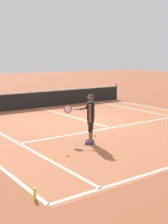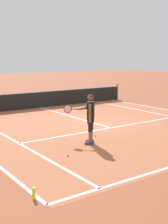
% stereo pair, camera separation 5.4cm
% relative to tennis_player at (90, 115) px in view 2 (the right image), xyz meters
% --- Properties ---
extents(ground_plane, '(80.00, 80.00, 0.00)m').
position_rel_tennis_player_xyz_m(ground_plane, '(2.10, 2.79, -0.99)').
color(ground_plane, '#9E5133').
extents(court_inner_surface, '(10.98, 11.34, 0.00)m').
position_rel_tennis_player_xyz_m(court_inner_surface, '(2.10, 2.32, -0.99)').
color(court_inner_surface, '#B2603D').
rests_on(court_inner_surface, ground).
extents(line_service, '(8.23, 0.10, 0.01)m').
position_rel_tennis_player_xyz_m(line_service, '(2.10, 1.39, -0.99)').
color(line_service, white).
rests_on(line_service, ground).
extents(line_centre_service, '(0.10, 6.40, 0.01)m').
position_rel_tennis_player_xyz_m(line_centre_service, '(2.10, 4.59, -0.99)').
color(line_centre_service, white).
rests_on(line_centre_service, ground).
extents(line_singles_left, '(0.10, 10.94, 0.01)m').
position_rel_tennis_player_xyz_m(line_singles_left, '(-2.02, 2.32, -0.99)').
color(line_singles_left, white).
rests_on(line_singles_left, ground).
extents(line_singles_right, '(0.10, 10.94, 0.01)m').
position_rel_tennis_player_xyz_m(line_singles_right, '(6.21, 2.32, -0.99)').
color(line_singles_right, white).
rests_on(line_singles_right, ground).
extents(tennis_net, '(11.96, 0.08, 1.07)m').
position_rel_tennis_player_xyz_m(tennis_net, '(2.10, 7.79, -0.49)').
color(tennis_net, '#333338').
rests_on(tennis_net, ground).
extents(tennis_player, '(0.77, 1.15, 1.71)m').
position_rel_tennis_player_xyz_m(tennis_player, '(0.00, 0.00, 0.00)').
color(tennis_player, navy).
rests_on(tennis_player, ground).
extents(tennis_ball_near_feet, '(0.07, 0.07, 0.07)m').
position_rel_tennis_player_xyz_m(tennis_ball_near_feet, '(0.73, 0.65, -0.96)').
color(tennis_ball_near_feet, '#CCE02D').
rests_on(tennis_ball_near_feet, ground).
extents(tennis_ball_by_baseline, '(0.07, 0.07, 0.07)m').
position_rel_tennis_player_xyz_m(tennis_ball_by_baseline, '(-1.39, -0.77, -0.96)').
color(tennis_ball_by_baseline, '#CCE02D').
rests_on(tennis_ball_by_baseline, ground).
extents(water_bottle, '(0.07, 0.07, 0.25)m').
position_rel_tennis_player_xyz_m(water_bottle, '(-3.48, -2.75, -0.86)').
color(water_bottle, yellow).
rests_on(water_bottle, ground).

